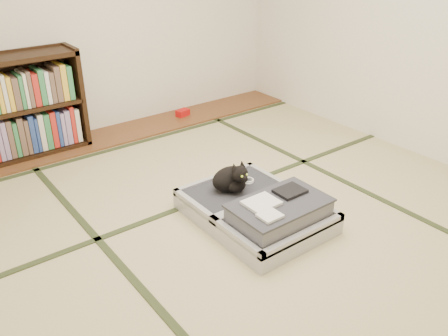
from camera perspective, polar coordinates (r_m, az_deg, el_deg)
floor at (r=3.52m, az=2.80°, el=-5.91°), size 4.50×4.50×0.00m
wood_strip at (r=5.04m, az=-11.90°, el=4.19°), size 4.00×0.50×0.02m
red_item at (r=5.37m, az=-4.99°, el=6.64°), size 0.17×0.13×0.07m
room_shell at (r=2.99m, az=3.46°, el=18.31°), size 4.50×4.50×4.50m
tatami_borders at (r=3.86m, az=-1.89°, el=-2.69°), size 4.00×4.50×0.01m
suitcase at (r=3.41m, az=4.23°, el=-5.13°), size 0.76×1.01×0.30m
cat at (r=3.52m, az=0.98°, el=-1.28°), size 0.34×0.34×0.27m
cable_coil at (r=3.68m, az=2.86°, el=-1.52°), size 0.10×0.10×0.03m
hanger at (r=3.27m, az=5.72°, el=-8.79°), size 0.44×0.24×0.01m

